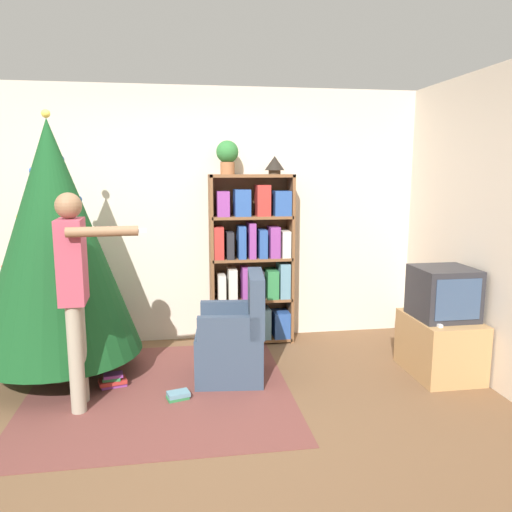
% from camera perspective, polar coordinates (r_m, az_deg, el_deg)
% --- Properties ---
extents(ground_plane, '(14.00, 14.00, 0.00)m').
position_cam_1_polar(ground_plane, '(3.75, -5.91, -18.43)').
color(ground_plane, brown).
extents(wall_back, '(8.00, 0.10, 2.60)m').
position_cam_1_polar(wall_back, '(5.22, -7.28, 4.51)').
color(wall_back, beige).
rests_on(wall_back, ground_plane).
extents(area_rug, '(2.09, 2.04, 0.01)m').
position_cam_1_polar(area_rug, '(4.27, -10.91, -14.86)').
color(area_rug, brown).
rests_on(area_rug, ground_plane).
extents(bookshelf, '(0.85, 0.30, 1.73)m').
position_cam_1_polar(bookshelf, '(5.11, -0.38, -0.97)').
color(bookshelf, brown).
rests_on(bookshelf, ground_plane).
extents(tv_stand, '(0.52, 0.70, 0.51)m').
position_cam_1_polar(tv_stand, '(4.72, 20.26, -9.59)').
color(tv_stand, tan).
rests_on(tv_stand, ground_plane).
extents(television, '(0.48, 0.48, 0.44)m').
position_cam_1_polar(television, '(4.58, 20.62, -3.96)').
color(television, '#28282D').
rests_on(television, tv_stand).
extents(game_remote, '(0.04, 0.12, 0.02)m').
position_cam_1_polar(game_remote, '(4.39, 20.01, -7.35)').
color(game_remote, white).
rests_on(game_remote, tv_stand).
extents(christmas_tree, '(1.36, 1.36, 2.25)m').
position_cam_1_polar(christmas_tree, '(4.48, -22.05, 1.74)').
color(christmas_tree, '#4C3323').
rests_on(christmas_tree, ground_plane).
extents(armchair, '(0.63, 0.62, 0.92)m').
position_cam_1_polar(armchair, '(4.33, -2.53, -9.77)').
color(armchair, '#334256').
rests_on(armchair, ground_plane).
extents(standing_person, '(0.64, 0.47, 1.62)m').
position_cam_1_polar(standing_person, '(3.87, -20.02, -2.96)').
color(standing_person, '#9E937F').
rests_on(standing_person, ground_plane).
extents(potted_plant, '(0.22, 0.22, 0.33)m').
position_cam_1_polar(potted_plant, '(5.00, -3.29, 11.48)').
color(potted_plant, '#935B38').
rests_on(potted_plant, bookshelf).
extents(table_lamp, '(0.20, 0.20, 0.18)m').
position_cam_1_polar(table_lamp, '(5.07, 2.14, 10.46)').
color(table_lamp, '#473828').
rests_on(table_lamp, bookshelf).
extents(book_pile_near_tree, '(0.25, 0.19, 0.12)m').
position_cam_1_polar(book_pile_near_tree, '(4.41, -16.04, -13.51)').
color(book_pile_near_tree, '#843889').
rests_on(book_pile_near_tree, ground_plane).
extents(book_pile_by_chair, '(0.19, 0.16, 0.06)m').
position_cam_1_polar(book_pile_by_chair, '(4.10, -8.89, -15.48)').
color(book_pile_by_chair, '#2D7A42').
rests_on(book_pile_by_chair, ground_plane).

